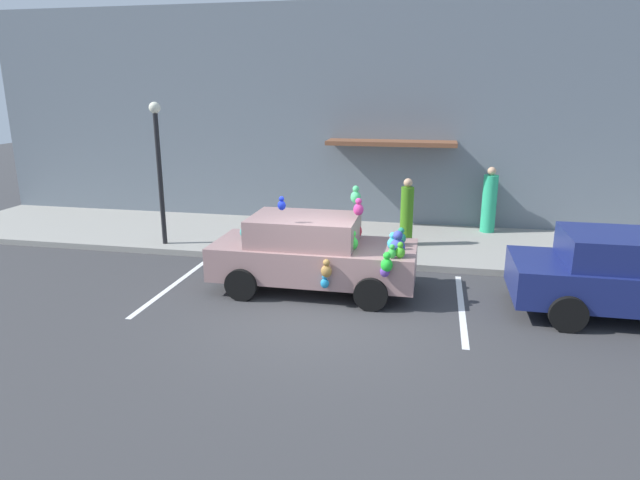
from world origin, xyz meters
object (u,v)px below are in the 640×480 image
object	(u,v)px
plush_covered_car	(312,252)
pedestrian_near_shopfront	(489,202)
teddy_bear_on_sidewalk	(355,240)
street_lamp_post	(159,158)
pedestrian_walking_past	(407,214)
parked_sedan_behind	(639,276)

from	to	relation	value
plush_covered_car	pedestrian_near_shopfront	bearing A→B (deg)	52.67
teddy_bear_on_sidewalk	street_lamp_post	xyz separation A→B (m)	(-4.93, -0.10, 1.86)
pedestrian_near_shopfront	pedestrian_walking_past	bearing A→B (deg)	-140.08
street_lamp_post	plush_covered_car	bearing A→B (deg)	-25.91
plush_covered_car	parked_sedan_behind	distance (m)	6.03
plush_covered_car	teddy_bear_on_sidewalk	xyz separation A→B (m)	(0.55, 2.23, -0.30)
plush_covered_car	street_lamp_post	bearing A→B (deg)	154.09
street_lamp_post	pedestrian_walking_past	size ratio (longest dim) A/B	2.08
plush_covered_car	pedestrian_walking_past	bearing A→B (deg)	62.34
plush_covered_car	pedestrian_near_shopfront	distance (m)	6.41
street_lamp_post	pedestrian_walking_past	distance (m)	6.37
teddy_bear_on_sidewalk	parked_sedan_behind	bearing A→B (deg)	-23.86
parked_sedan_behind	pedestrian_near_shopfront	world-z (taller)	pedestrian_near_shopfront
parked_sedan_behind	teddy_bear_on_sidewalk	world-z (taller)	parked_sedan_behind
teddy_bear_on_sidewalk	plush_covered_car	bearing A→B (deg)	-103.79
teddy_bear_on_sidewalk	pedestrian_near_shopfront	bearing A→B (deg)	40.64
parked_sedan_behind	pedestrian_near_shopfront	bearing A→B (deg)	112.06
plush_covered_car	pedestrian_walking_past	size ratio (longest dim) A/B	2.40
teddy_bear_on_sidewalk	pedestrian_walking_past	bearing A→B (deg)	41.93
plush_covered_car	pedestrian_near_shopfront	world-z (taller)	plush_covered_car
parked_sedan_behind	street_lamp_post	size ratio (longest dim) A/B	1.26
teddy_bear_on_sidewalk	street_lamp_post	world-z (taller)	street_lamp_post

